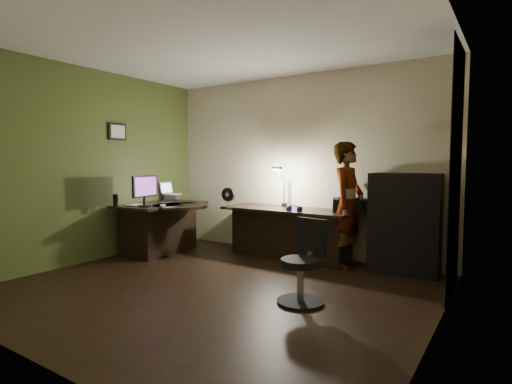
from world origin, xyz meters
The scene contains 27 objects.
floor centered at (0.00, 0.00, -0.01)m, with size 4.50×4.00×0.01m, color black.
ceiling centered at (0.00, 0.00, 2.71)m, with size 4.50×4.00×0.01m, color silver.
wall_back centered at (0.00, 2.00, 1.35)m, with size 4.50×0.01×2.70m, color #BFB18B.
wall_front centered at (0.00, -2.00, 1.35)m, with size 4.50×0.01×2.70m, color #BFB18B.
wall_left centered at (-2.25, 0.00, 1.35)m, with size 0.01×4.00×2.70m, color #BFB18B.
wall_right centered at (2.25, 0.00, 1.35)m, with size 0.01×4.00×2.70m, color #BFB18B.
green_wall_overlay centered at (-2.24, 0.00, 1.35)m, with size 0.00×4.00×2.70m, color #4B5A26.
arched_doorway centered at (2.24, 1.15, 1.30)m, with size 0.01×0.90×2.60m, color black.
french_door centered at (2.24, -0.55, 1.05)m, with size 0.02×0.92×2.10m, color white.
framed_picture centered at (-2.22, 0.45, 1.85)m, with size 0.04×0.30×0.25m, color black.
desk_left centered at (-1.80, 0.89, 0.38)m, with size 0.82×1.33×0.77m, color black.
desk_right centered at (0.02, 1.63, 0.37)m, with size 1.95×0.68×0.73m, color black.
cabinet centered at (1.61, 1.78, 0.63)m, with size 0.84×0.42×1.26m, color black.
laptop_stand centered at (-2.06, 1.40, 0.82)m, with size 0.21×0.18×0.09m, color silver.
laptop centered at (-2.06, 1.40, 0.96)m, with size 0.29×0.27×0.20m, color silver.
monitor centered at (-1.66, 0.45, 0.93)m, with size 0.10×0.48×0.32m, color black.
mouse centered at (-1.36, 0.51, 0.79)m, with size 0.07×0.10×0.04m, color silver.
phone centered at (-1.37, 0.91, 0.78)m, with size 0.06×0.13×0.01m, color black.
pen centered at (-1.70, 0.43, 0.78)m, with size 0.01×0.14×0.01m, color black.
speaker centered at (-1.91, 0.16, 0.86)m, with size 0.07×0.07×0.18m, color black.
notepad centered at (-1.89, 0.46, 0.78)m, with size 0.16×0.22×0.01m, color silver.
desk_fan centered at (-0.72, 1.20, 0.88)m, with size 0.20×0.11×0.31m, color black.
headphones centered at (0.25, 1.40, 0.77)m, with size 0.21×0.09×0.10m, color navy.
printer centered at (0.88, 1.80, 0.82)m, with size 0.45×0.35×0.20m, color black.
desk_lamp centered at (-0.15, 1.83, 1.05)m, with size 0.16×0.30×0.65m, color black.
office_chair centered at (1.02, 0.07, 0.42)m, with size 0.47×0.47×0.83m, color black.
person centered at (0.91, 1.67, 0.83)m, with size 0.60×0.40×1.67m, color #D8A88C.
Camera 1 is at (2.76, -3.41, 1.40)m, focal length 28.00 mm.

